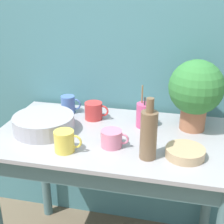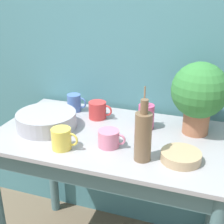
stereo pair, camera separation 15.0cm
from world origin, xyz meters
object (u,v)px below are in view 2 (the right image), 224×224
at_px(mug_red, 98,110).
at_px(utensil_cup, 146,116).
at_px(potted_plant, 199,93).
at_px(bowl_small_tan, 181,156).
at_px(mug_yellow, 62,139).
at_px(mug_blue, 75,103).
at_px(mug_pink, 109,138).
at_px(bottle_tall, 143,136).
at_px(bowl_wash_large, 47,120).

bearing_deg(mug_red, utensil_cup, -7.43).
distance_m(potted_plant, bowl_small_tan, 0.35).
height_order(mug_yellow, utensil_cup, utensil_cup).
xyz_separation_m(mug_blue, mug_yellow, (0.14, -0.42, -0.00)).
bearing_deg(potted_plant, mug_pink, -142.96).
bearing_deg(bottle_tall, utensil_cup, 100.60).
distance_m(bottle_tall, mug_yellow, 0.37).
distance_m(bowl_wash_large, bottle_tall, 0.56).
bearing_deg(bowl_small_tan, bottle_tall, -165.01).
distance_m(potted_plant, utensil_cup, 0.29).
height_order(bottle_tall, mug_red, bottle_tall).
bearing_deg(potted_plant, utensil_cup, -173.05).
bearing_deg(mug_pink, mug_yellow, -155.20).
bearing_deg(mug_yellow, bowl_wash_large, 136.17).
relative_size(bowl_wash_large, mug_red, 2.31).
bearing_deg(mug_pink, bowl_small_tan, -3.47).
distance_m(mug_pink, mug_blue, 0.47).
distance_m(bottle_tall, mug_red, 0.48).
xyz_separation_m(potted_plant, bottle_tall, (-0.19, -0.33, -0.10)).
xyz_separation_m(bottle_tall, mug_red, (-0.34, 0.34, -0.07)).
distance_m(potted_plant, bowl_wash_large, 0.77).
relative_size(bowl_wash_large, utensil_cup, 1.39).
height_order(mug_pink, utensil_cup, utensil_cup).
relative_size(mug_yellow, utensil_cup, 0.58).
height_order(potted_plant, bowl_small_tan, potted_plant).
bearing_deg(bowl_small_tan, potted_plant, 83.87).
xyz_separation_m(bowl_wash_large, bottle_tall, (0.54, -0.14, 0.07)).
bearing_deg(mug_blue, bowl_wash_large, -98.97).
height_order(mug_yellow, bowl_small_tan, mug_yellow).
bearing_deg(bottle_tall, potted_plant, 60.55).
bearing_deg(utensil_cup, bowl_wash_large, -161.52).
distance_m(mug_yellow, bowl_small_tan, 0.53).
xyz_separation_m(mug_pink, mug_red, (-0.16, 0.28, 0.01)).
bearing_deg(mug_pink, mug_blue, 134.95).
bearing_deg(mug_yellow, mug_red, 85.48).
relative_size(bowl_wash_large, mug_blue, 2.62).
distance_m(mug_blue, bowl_small_tan, 0.75).
height_order(bottle_tall, utensil_cup, bottle_tall).
bearing_deg(mug_yellow, bowl_small_tan, 7.57).
height_order(potted_plant, mug_red, potted_plant).
height_order(potted_plant, utensil_cup, potted_plant).
bearing_deg(bowl_wash_large, mug_yellow, -43.83).
relative_size(potted_plant, mug_red, 2.71).
distance_m(bowl_wash_large, mug_yellow, 0.24).
xyz_separation_m(potted_plant, utensil_cup, (-0.24, -0.03, -0.15)).
distance_m(potted_plant, mug_pink, 0.48).
xyz_separation_m(potted_plant, mug_yellow, (-0.55, -0.36, -0.16)).
bearing_deg(mug_pink, mug_red, 120.56).
height_order(bowl_small_tan, utensil_cup, utensil_cup).
relative_size(bottle_tall, mug_blue, 2.34).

